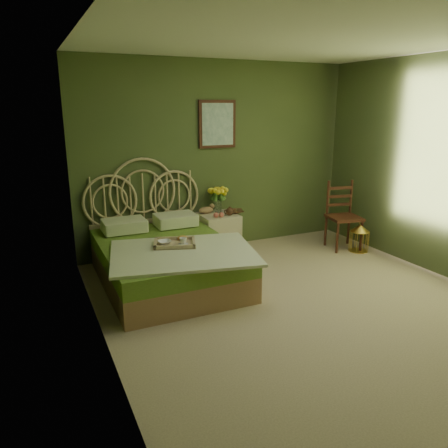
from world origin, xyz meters
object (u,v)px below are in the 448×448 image
bed (166,257)px  chair (341,211)px  nightstand (218,228)px  birdcage (359,238)px

bed → chair: size_ratio=2.24×
bed → chair: 2.69m
bed → nightstand: (0.98, 0.70, 0.06)m
bed → birdcage: (2.80, -0.11, -0.10)m
nightstand → chair: 1.78m
chair → birdcage: 0.46m
bed → chair: bed is taller
chair → nightstand: bearing=174.7°
bed → birdcage: bearing=-2.2°
nightstand → birdcage: 1.99m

